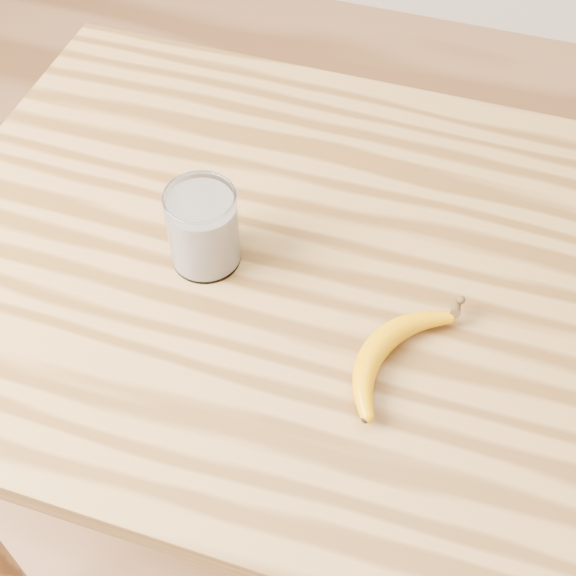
% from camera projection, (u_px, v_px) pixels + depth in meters
% --- Properties ---
extents(table, '(1.20, 0.80, 0.90)m').
position_uv_depth(table, '(357.00, 335.00, 1.14)').
color(table, olive).
rests_on(table, ground).
extents(smoothie_glass, '(0.09, 0.09, 0.11)m').
position_uv_depth(smoothie_glass, '(203.00, 229.00, 1.01)').
color(smoothie_glass, white).
rests_on(smoothie_glass, table).
extents(banana, '(0.18, 0.28, 0.03)m').
position_uv_depth(banana, '(378.00, 345.00, 0.95)').
color(banana, '#D28C00').
rests_on(banana, table).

